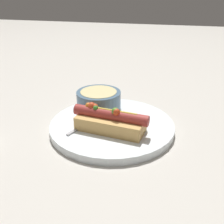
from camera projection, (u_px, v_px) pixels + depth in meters
The scene contains 5 objects.
ground_plane at pixel (112, 129), 0.64m from camera, with size 4.00×4.00×0.00m, color #BCB7AD.
dinner_plate at pixel (112, 126), 0.64m from camera, with size 0.30×0.30×0.02m.
hot_dog at pixel (110, 121), 0.59m from camera, with size 0.18×0.08×0.06m.
soup_bowl at pixel (99, 99), 0.70m from camera, with size 0.12×0.12×0.05m.
spoon at pixel (99, 115), 0.66m from camera, with size 0.07×0.15×0.01m.
Camera 1 is at (0.14, -0.54, 0.31)m, focal length 42.00 mm.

